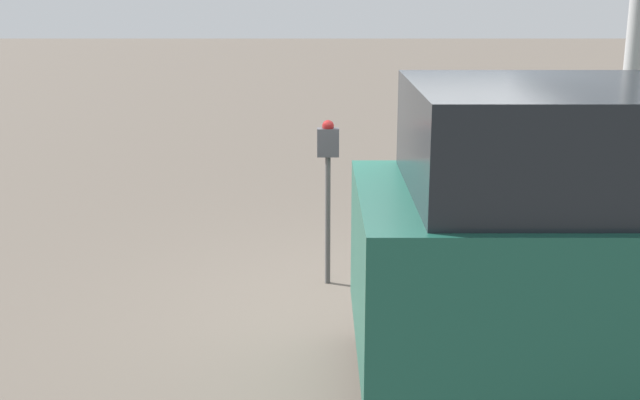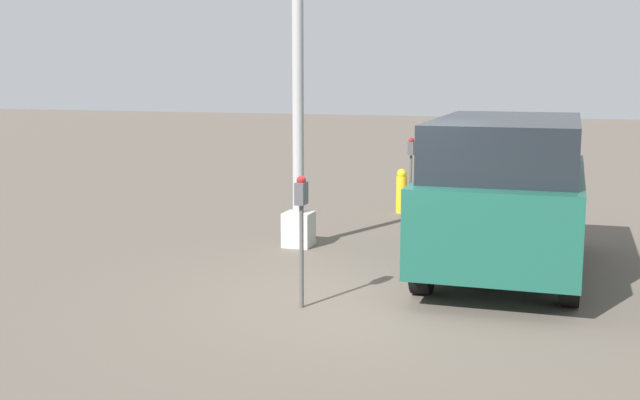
% 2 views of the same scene
% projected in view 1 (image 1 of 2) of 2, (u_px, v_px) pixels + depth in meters
% --- Properties ---
extents(ground_plane, '(80.00, 80.00, 0.00)m').
position_uv_depth(ground_plane, '(386.00, 309.00, 7.06)').
color(ground_plane, '#60564C').
extents(parking_meter_near, '(0.20, 0.11, 1.58)m').
position_uv_depth(parking_meter_near, '(328.00, 165.00, 7.39)').
color(parking_meter_near, '#4C4C4C').
rests_on(parking_meter_near, ground).
extents(lamp_post, '(0.44, 0.44, 5.63)m').
position_uv_depth(lamp_post, '(632.00, 65.00, 8.28)').
color(lamp_post, beige).
rests_on(lamp_post, ground).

